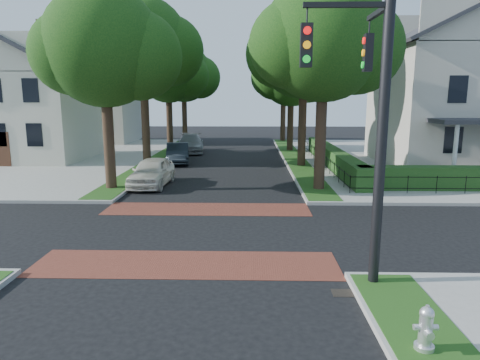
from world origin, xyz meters
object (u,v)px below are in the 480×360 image
traffic_signal (373,103)px  parked_car_middle (178,153)px  fire_hydrant (426,329)px  parked_car_front (152,172)px  parked_car_rear (190,144)px

traffic_signal → parked_car_middle: bearing=111.8°
fire_hydrant → traffic_signal: bearing=76.7°
parked_car_middle → fire_hydrant: size_ratio=5.07×
parked_car_front → parked_car_middle: parked_car_front is taller
traffic_signal → parked_car_front: traffic_signal is taller
traffic_signal → parked_car_rear: bearing=106.9°
parked_car_middle → parked_car_front: bearing=-99.1°
fire_hydrant → parked_car_front: bearing=100.2°
parked_car_front → parked_car_rear: size_ratio=0.84×
traffic_signal → parked_car_middle: traffic_signal is taller
parked_car_middle → parked_car_rear: bearing=80.3°
parked_car_front → parked_car_middle: (0.00, 8.54, -0.03)m
traffic_signal → fire_hydrant: traffic_signal is taller
fire_hydrant → parked_car_middle: bearing=91.0°
parked_car_middle → traffic_signal: bearing=-77.3°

